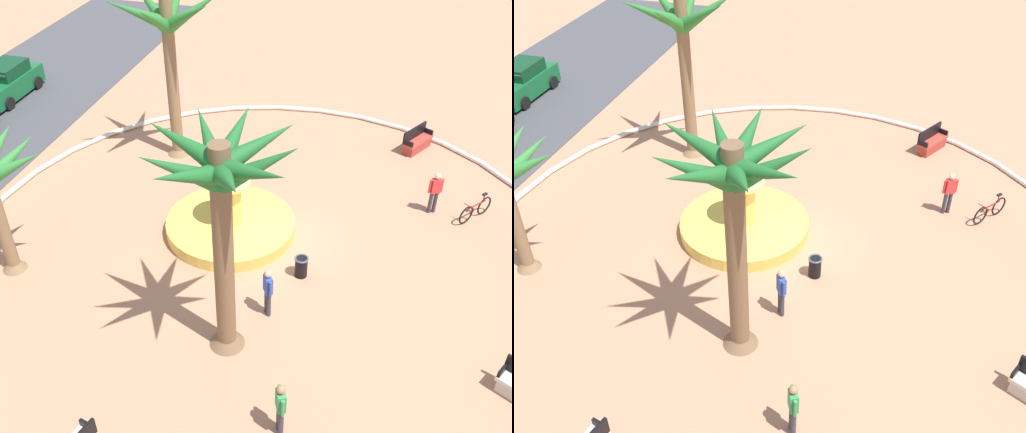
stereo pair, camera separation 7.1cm
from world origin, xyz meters
TOP-DOWN VIEW (x-y plane):
  - ground_plane at (0.00, 0.00)m, footprint 80.00×80.00m
  - plaza_curb at (0.00, 0.00)m, footprint 20.64×20.64m
  - fountain at (0.39, 1.42)m, footprint 4.47×4.47m
  - palm_tree_by_curb at (4.92, 5.06)m, footprint 4.44×4.16m
  - palm_tree_mid_plaza at (-4.54, 0.01)m, footprint 3.95×3.94m
  - bench_east at (7.80, -4.61)m, footprint 1.63×1.25m
  - trash_bin at (-1.26, -1.41)m, footprint 0.46×0.46m
  - bicycle_red_frame at (3.31, -6.84)m, footprint 1.35×1.15m
  - person_cyclist_helmet at (3.32, -5.34)m, footprint 0.32×0.49m
  - person_cyclist_photo at (-3.14, -0.78)m, footprint 0.46×0.35m
  - person_pedestrian_stroll at (-6.92, -2.01)m, footprint 0.49×0.33m
  - parked_car_third at (8.01, 15.14)m, footprint 4.00×1.93m

SIDE VIEW (x-z plane):
  - ground_plane at x=0.00m, z-range 0.00..0.00m
  - plaza_curb at x=0.00m, z-range 0.00..0.20m
  - fountain at x=0.39m, z-range -0.75..1.37m
  - bench_east at x=7.80m, z-range -0.15..0.85m
  - bicycle_red_frame at x=3.31m, z-range -0.09..0.86m
  - trash_bin at x=-1.26m, z-range 0.02..0.75m
  - parked_car_third at x=8.01m, z-range -0.05..1.61m
  - person_cyclist_helmet at x=3.32m, z-range 0.10..1.75m
  - person_cyclist_photo at x=-3.14m, z-range 0.10..1.76m
  - person_pedestrian_stroll at x=-6.92m, z-range 0.10..1.81m
  - palm_tree_by_curb at x=4.92m, z-range 1.58..8.40m
  - palm_tree_mid_plaza at x=-4.54m, z-range 1.71..8.36m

